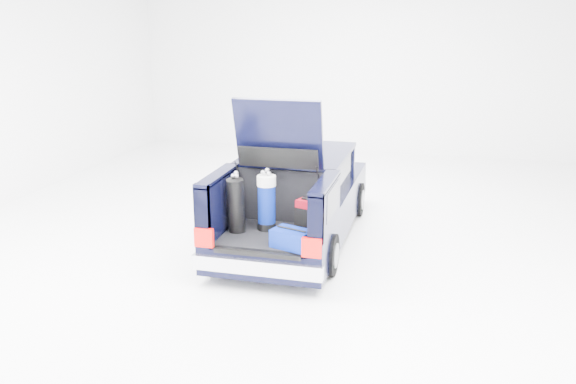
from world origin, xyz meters
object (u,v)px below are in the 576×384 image
(blue_golf_bag, at_px, (267,202))
(blue_duffel, at_px, (292,238))
(car, at_px, (297,198))
(black_golf_bag, at_px, (236,205))
(red_suitcase, at_px, (308,217))

(blue_golf_bag, relative_size, blue_duffel, 1.55)
(car, bearing_deg, black_golf_bag, -107.11)
(car, relative_size, blue_duffel, 7.92)
(car, bearing_deg, blue_duffel, -78.49)
(red_suitcase, height_order, black_golf_bag, black_golf_bag)
(car, bearing_deg, blue_golf_bag, -94.53)
(black_golf_bag, bearing_deg, car, 70.21)
(red_suitcase, height_order, blue_duffel, red_suitcase)
(red_suitcase, relative_size, blue_duffel, 0.88)
(car, xyz_separation_m, blue_golf_bag, (-0.11, -1.41, 0.34))
(red_suitcase, xyz_separation_m, blue_golf_bag, (-0.61, 0.02, 0.17))
(blue_golf_bag, bearing_deg, blue_duffel, -51.07)
(red_suitcase, bearing_deg, car, 128.88)
(car, xyz_separation_m, blue_duffel, (0.41, -2.01, 0.05))
(red_suitcase, relative_size, blue_golf_bag, 0.57)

